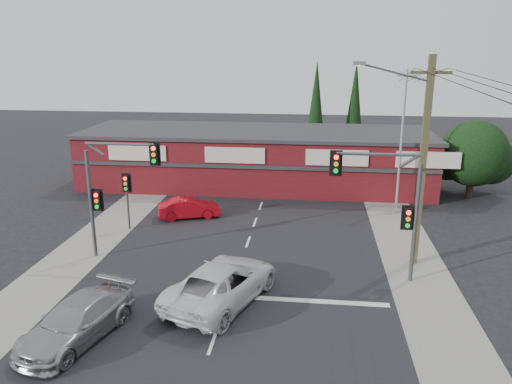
# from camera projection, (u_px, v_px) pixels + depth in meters

# --- Properties ---
(ground) EXTENTS (120.00, 120.00, 0.00)m
(ground) POSITION_uv_depth(u_px,v_px,m) (234.00, 281.00, 22.80)
(ground) COLOR black
(ground) RESTS_ON ground
(road_strip) EXTENTS (14.00, 70.00, 0.01)m
(road_strip) POSITION_uv_depth(u_px,v_px,m) (249.00, 240.00, 27.57)
(road_strip) COLOR black
(road_strip) RESTS_ON ground
(verge_left) EXTENTS (3.00, 70.00, 0.02)m
(verge_left) POSITION_uv_depth(u_px,v_px,m) (101.00, 234.00, 28.52)
(verge_left) COLOR gray
(verge_left) RESTS_ON ground
(verge_right) EXTENTS (3.00, 70.00, 0.02)m
(verge_right) POSITION_uv_depth(u_px,v_px,m) (406.00, 247.00, 26.62)
(verge_right) COLOR gray
(verge_right) RESTS_ON ground
(stop_line) EXTENTS (6.50, 0.35, 0.01)m
(stop_line) POSITION_uv_depth(u_px,v_px,m) (311.00, 301.00, 20.98)
(stop_line) COLOR silver
(stop_line) RESTS_ON ground
(white_suv) EXTENTS (4.75, 6.67, 1.69)m
(white_suv) POSITION_uv_depth(u_px,v_px,m) (222.00, 283.00, 20.78)
(white_suv) COLOR silver
(white_suv) RESTS_ON ground
(silver_suv) EXTENTS (3.35, 5.43, 1.47)m
(silver_suv) POSITION_uv_depth(u_px,v_px,m) (77.00, 321.00, 18.09)
(silver_suv) COLOR #A0A2A5
(silver_suv) RESTS_ON ground
(red_sedan) EXTENTS (4.06, 2.54, 1.26)m
(red_sedan) POSITION_uv_depth(u_px,v_px,m) (189.00, 208.00, 31.15)
(red_sedan) COLOR #B60B16
(red_sedan) RESTS_ON ground
(lane_dashes) EXTENTS (0.12, 43.90, 0.01)m
(lane_dashes) POSITION_uv_depth(u_px,v_px,m) (244.00, 253.00, 25.80)
(lane_dashes) COLOR silver
(lane_dashes) RESTS_ON ground
(shop_building) EXTENTS (27.30, 8.40, 4.22)m
(shop_building) POSITION_uv_depth(u_px,v_px,m) (256.00, 157.00, 38.52)
(shop_building) COLOR #511015
(shop_building) RESTS_ON ground
(tree_cluster) EXTENTS (5.90, 5.10, 5.50)m
(tree_cluster) POSITION_uv_depth(u_px,v_px,m) (474.00, 156.00, 35.09)
(tree_cluster) COLOR #2D2116
(tree_cluster) RESTS_ON ground
(conifer_near) EXTENTS (1.80, 1.80, 9.25)m
(conifer_near) POSITION_uv_depth(u_px,v_px,m) (316.00, 104.00, 43.78)
(conifer_near) COLOR #2D2116
(conifer_near) RESTS_ON ground
(conifer_far) EXTENTS (1.80, 1.80, 9.25)m
(conifer_far) POSITION_uv_depth(u_px,v_px,m) (355.00, 102.00, 45.30)
(conifer_far) COLOR #2D2116
(conifer_far) RESTS_ON ground
(traffic_mast_left) EXTENTS (3.77, 0.27, 5.97)m
(traffic_mast_left) POSITION_uv_depth(u_px,v_px,m) (110.00, 183.00, 24.34)
(traffic_mast_left) COLOR #47494C
(traffic_mast_left) RESTS_ON ground
(traffic_mast_right) EXTENTS (3.96, 0.27, 5.97)m
(traffic_mast_right) POSITION_uv_depth(u_px,v_px,m) (391.00, 197.00, 21.90)
(traffic_mast_right) COLOR #47494C
(traffic_mast_right) RESTS_ON ground
(pedestal_signal) EXTENTS (0.55, 0.27, 3.38)m
(pedestal_signal) POSITION_uv_depth(u_px,v_px,m) (127.00, 190.00, 28.67)
(pedestal_signal) COLOR #47494C
(pedestal_signal) RESTS_ON ground
(utility_pole) EXTENTS (4.38, 0.59, 10.00)m
(utility_pole) POSITION_uv_depth(u_px,v_px,m) (420.00, 156.00, 23.22)
(utility_pole) COLOR #4B492A
(utility_pole) RESTS_ON ground
(steel_pole) EXTENTS (1.20, 0.16, 9.00)m
(steel_pole) POSITION_uv_depth(u_px,v_px,m) (402.00, 138.00, 31.94)
(steel_pole) COLOR gray
(steel_pole) RESTS_ON ground
(power_lines) EXTENTS (2.01, 29.00, 1.22)m
(power_lines) POSITION_uv_depth(u_px,v_px,m) (465.00, 85.00, 16.98)
(power_lines) COLOR black
(power_lines) RESTS_ON ground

